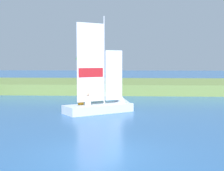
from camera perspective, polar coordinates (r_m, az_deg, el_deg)
name	(u,v)px	position (r m, az deg, el deg)	size (l,w,h in m)	color
ground_plane	(100,155)	(10.74, -2.18, -12.16)	(200.00, 200.00, 0.00)	#2D609E
shore_bank	(122,85)	(34.30, 1.77, 0.01)	(80.00, 12.12, 0.98)	olive
shoreline_tree_midright	(88,43)	(37.24, -4.21, 7.47)	(2.98, 2.98, 6.06)	brown
sailboat	(108,104)	(19.56, -0.64, -3.35)	(4.59, 3.84, 6.17)	silver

